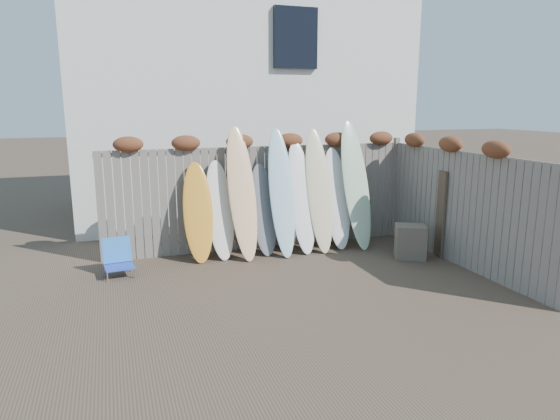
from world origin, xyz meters
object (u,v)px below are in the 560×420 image
object	(u,v)px
wooden_crate	(410,242)
lattice_panel	(432,210)
surfboard_0	(198,212)
beach_chair	(118,258)

from	to	relation	value
wooden_crate	lattice_panel	xyz separation A→B (m)	(0.64, 0.29, 0.49)
surfboard_0	lattice_panel	bearing A→B (deg)	-8.69
beach_chair	lattice_panel	xyz separation A→B (m)	(5.76, -0.48, 0.52)
beach_chair	wooden_crate	bearing A→B (deg)	-8.61
lattice_panel	wooden_crate	bearing A→B (deg)	-142.95
beach_chair	lattice_panel	distance (m)	5.80
lattice_panel	surfboard_0	bearing A→B (deg)	-178.63
wooden_crate	surfboard_0	xyz separation A→B (m)	(-3.70, 1.16, 0.58)
lattice_panel	surfboard_0	size ratio (longest dim) A/B	0.87
beach_chair	surfboard_0	size ratio (longest dim) A/B	0.33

